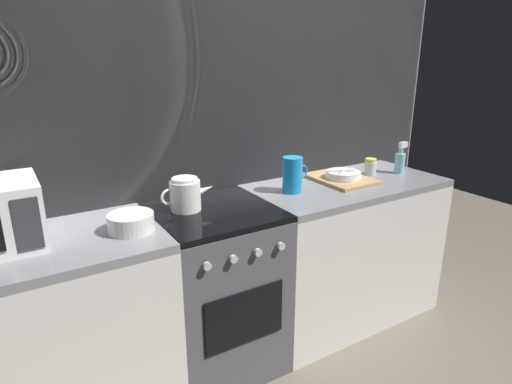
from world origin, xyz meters
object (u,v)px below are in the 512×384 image
at_px(stove_unit, 216,289).
at_px(kettle, 186,194).
at_px(dish_pile, 342,177).
at_px(pitcher, 293,175).
at_px(spray_bottle, 400,161).
at_px(spice_jar, 370,167).
at_px(mixing_bowl, 131,222).

xyz_separation_m(stove_unit, kettle, (-0.12, 0.07, 0.53)).
relative_size(kettle, dish_pile, 0.71).
bearing_deg(pitcher, spray_bottle, -2.77).
bearing_deg(spice_jar, mixing_bowl, -175.81).
relative_size(mixing_bowl, dish_pile, 0.50).
relative_size(kettle, spice_jar, 2.71).
xyz_separation_m(kettle, pitcher, (0.62, -0.04, 0.02)).
height_order(mixing_bowl, spice_jar, spice_jar).
height_order(kettle, spray_bottle, spray_bottle).
height_order(kettle, pitcher, pitcher).
xyz_separation_m(mixing_bowl, dish_pile, (1.32, 0.10, -0.02)).
bearing_deg(spice_jar, spray_bottle, -20.79).
relative_size(pitcher, spray_bottle, 0.99).
bearing_deg(dish_pile, spray_bottle, -7.93).
xyz_separation_m(kettle, spray_bottle, (1.45, -0.08, -0.00)).
distance_m(dish_pile, spray_bottle, 0.45).
height_order(mixing_bowl, dish_pile, mixing_bowl).
bearing_deg(kettle, stove_unit, -29.95).
bearing_deg(pitcher, stove_unit, -176.68).
distance_m(mixing_bowl, spice_jar, 1.57).
distance_m(dish_pile, spice_jar, 0.25).
relative_size(mixing_bowl, spray_bottle, 0.99).
relative_size(spice_jar, spray_bottle, 0.52).
height_order(stove_unit, pitcher, pitcher).
bearing_deg(spray_bottle, spice_jar, 159.21).
height_order(pitcher, spray_bottle, spray_bottle).
relative_size(stove_unit, spice_jar, 8.57).
xyz_separation_m(kettle, dish_pile, (1.01, -0.02, -0.06)).
xyz_separation_m(mixing_bowl, spice_jar, (1.57, 0.11, 0.01)).
height_order(pitcher, spice_jar, pitcher).
bearing_deg(pitcher, spice_jar, 2.87).
height_order(kettle, spice_jar, kettle).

